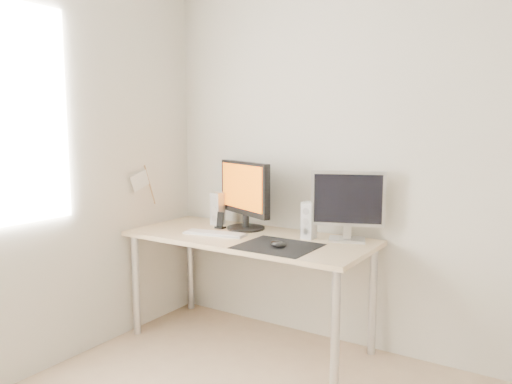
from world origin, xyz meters
The scene contains 11 objects.
wall_back centered at (0.00, 1.75, 1.25)m, with size 3.50×3.50×0.00m, color beige.
mousepad centered at (-0.63, 1.23, 0.73)m, with size 0.45×0.40×0.00m, color black.
mouse centered at (-0.61, 1.20, 0.75)m, with size 0.10×0.06×0.04m, color black.
desk centered at (-0.93, 1.38, 0.65)m, with size 1.60×0.70×0.73m.
main_monitor centered at (-1.07, 1.53, 0.98)m, with size 0.52×0.34×0.47m.
second_monitor centered at (-0.34, 1.59, 0.97)m, with size 0.43×0.23×0.43m.
speaker_left centered at (-1.32, 1.57, 0.85)m, with size 0.07×0.09×0.23m.
speaker_right centered at (-0.57, 1.52, 0.85)m, with size 0.07×0.09×0.23m.
keyboard centered at (-1.14, 1.29, 0.74)m, with size 0.43×0.19×0.02m.
phone_dock centered at (-1.23, 1.47, 0.76)m, with size 0.06×0.06×0.11m.
pennant centered at (-1.72, 1.24, 1.05)m, with size 0.01×0.23×0.29m.
Camera 1 is at (0.81, -1.26, 1.44)m, focal length 35.00 mm.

